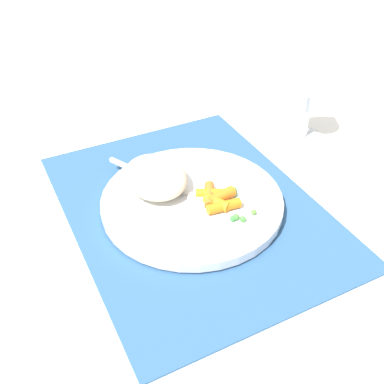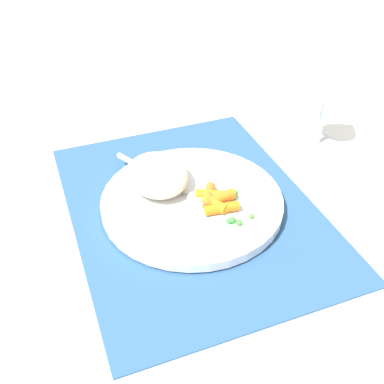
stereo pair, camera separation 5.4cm
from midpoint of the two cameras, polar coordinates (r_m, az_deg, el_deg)
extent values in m
plane|color=white|center=(0.67, -2.28, -2.10)|extent=(2.40, 2.40, 0.00)
cube|color=#2D5684|center=(0.67, -2.28, -1.90)|extent=(0.44, 0.34, 0.01)
cylinder|color=white|center=(0.67, -2.30, -1.23)|extent=(0.26, 0.26, 0.01)
ellipsoid|color=beige|center=(0.67, -6.81, 1.80)|extent=(0.11, 0.09, 0.04)
cylinder|color=orange|center=(0.65, 1.25, -0.62)|extent=(0.02, 0.04, 0.02)
cylinder|color=orange|center=(0.63, 1.52, -1.83)|extent=(0.02, 0.05, 0.01)
cylinder|color=orange|center=(0.65, -0.20, -0.44)|extent=(0.05, 0.04, 0.01)
cylinder|color=orange|center=(0.64, 0.65, -1.41)|extent=(0.04, 0.03, 0.01)
cylinder|color=orange|center=(0.66, 0.21, -0.24)|extent=(0.03, 0.05, 0.01)
sphere|color=#589E3A|center=(0.63, 5.20, -2.56)|extent=(0.01, 0.01, 0.01)
sphere|color=green|center=(0.65, 0.76, -0.86)|extent=(0.01, 0.01, 0.01)
sphere|color=green|center=(0.62, 2.55, -3.35)|extent=(0.01, 0.01, 0.01)
sphere|color=green|center=(0.67, 2.89, 0.25)|extent=(0.01, 0.01, 0.01)
sphere|color=green|center=(0.62, 3.79, -3.41)|extent=(0.01, 0.01, 0.01)
sphere|color=green|center=(0.65, 0.74, -1.29)|extent=(0.01, 0.01, 0.01)
sphere|color=green|center=(0.67, 2.58, 0.41)|extent=(0.01, 0.01, 0.01)
sphere|color=#439642|center=(0.66, 2.90, -0.22)|extent=(0.01, 0.01, 0.01)
sphere|color=#499540|center=(0.62, 2.97, -3.14)|extent=(0.01, 0.01, 0.01)
cube|color=silver|center=(0.65, -0.93, -1.20)|extent=(0.05, 0.03, 0.01)
cube|color=silver|center=(0.70, -7.53, 1.85)|extent=(0.14, 0.08, 0.01)
cylinder|color=silver|center=(0.85, 11.77, 6.73)|extent=(0.07, 0.07, 0.00)
cylinder|color=silver|center=(0.83, 12.18, 9.46)|extent=(0.01, 0.01, 0.09)
cone|color=silver|center=(0.79, 12.95, 14.48)|extent=(0.07, 0.07, 0.07)
camera|label=1|loc=(0.03, -92.34, -1.85)|focal=43.47mm
camera|label=2|loc=(0.03, 87.66, 1.85)|focal=43.47mm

